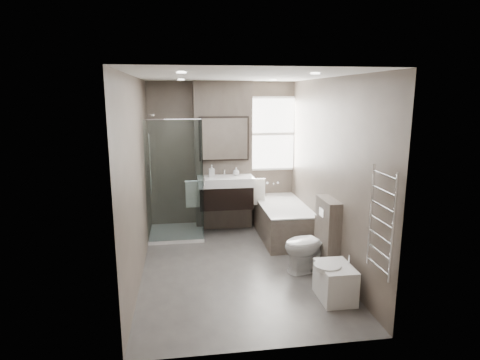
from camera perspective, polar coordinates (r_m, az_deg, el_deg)
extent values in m
cube|color=#4F4C49|center=(5.78, -0.42, -12.43)|extent=(2.65, 3.85, 0.05)
cube|color=silver|center=(5.26, -0.47, 14.83)|extent=(2.65, 3.85, 0.05)
cube|color=#5F5449|center=(7.25, -2.53, 3.56)|extent=(2.65, 0.05, 2.60)
cube|color=#5F5449|center=(3.53, 3.85, -5.66)|extent=(2.65, 0.05, 2.60)
cube|color=#5F5449|center=(5.35, -14.64, 0.12)|extent=(0.05, 3.85, 2.60)
cube|color=#5F5449|center=(5.70, 12.88, 0.92)|extent=(0.05, 3.85, 2.60)
cube|color=#5A5047|center=(7.10, -2.41, 3.38)|extent=(1.00, 0.25, 2.60)
cube|color=black|center=(6.89, -2.06, -2.32)|extent=(0.90, 0.45, 0.38)
cube|color=white|center=(6.83, -2.08, -0.17)|extent=(0.95, 0.47, 0.15)
cylinder|color=silver|center=(6.97, -2.24, 1.21)|extent=(0.03, 0.03, 0.12)
cylinder|color=silver|center=(6.90, -2.19, 1.57)|extent=(0.02, 0.12, 0.02)
cube|color=black|center=(6.91, -2.30, 5.90)|extent=(0.86, 0.06, 0.76)
cube|color=white|center=(6.87, -2.26, 5.86)|extent=(0.80, 0.02, 0.70)
cube|color=silver|center=(6.82, -6.73, -2.03)|extent=(0.24, 0.06, 0.44)
cube|color=silver|center=(6.94, 2.56, -1.72)|extent=(0.24, 0.06, 0.44)
cube|color=white|center=(7.06, -8.97, -7.45)|extent=(0.90, 0.90, 0.06)
cube|color=white|center=(6.36, -9.30, -0.27)|extent=(0.88, 0.01, 1.94)
cube|color=white|center=(6.80, -5.51, 0.64)|extent=(0.01, 0.88, 1.94)
cylinder|color=silver|center=(6.77, -12.70, 2.24)|extent=(0.02, 0.02, 1.00)
cube|color=#5A5047|center=(6.85, 6.02, -5.82)|extent=(0.75, 1.60, 0.55)
cube|color=white|center=(6.77, 6.08, -3.57)|extent=(0.75, 1.60, 0.03)
cube|color=white|center=(6.79, 6.06, -4.10)|extent=(0.61, 1.42, 0.12)
cube|color=white|center=(7.30, 4.57, 6.56)|extent=(0.98, 0.04, 1.33)
cube|color=white|center=(7.28, 4.61, 6.54)|extent=(0.90, 0.01, 1.25)
cube|color=white|center=(7.28, 4.62, 6.54)|extent=(0.90, 0.01, 0.05)
imported|color=white|center=(5.61, 9.92, -8.97)|extent=(0.83, 0.61, 0.75)
cube|color=#5A5047|center=(5.64, 12.31, -7.60)|extent=(0.18, 0.55, 1.00)
cube|color=silver|center=(5.51, 11.53, -4.54)|extent=(0.01, 0.16, 0.11)
cube|color=white|center=(4.99, 13.37, -13.96)|extent=(0.38, 0.52, 0.42)
cylinder|color=white|center=(4.87, 12.32, -11.94)|extent=(0.31, 0.31, 0.05)
cylinder|color=silver|center=(4.94, 15.29, -10.78)|extent=(0.02, 0.02, 0.10)
cylinder|color=silver|center=(4.11, 20.96, -6.52)|extent=(0.03, 0.03, 1.10)
cylinder|color=silver|center=(4.49, 18.13, -4.74)|extent=(0.03, 0.03, 1.10)
cube|color=silver|center=(4.30, 19.48, -5.59)|extent=(0.02, 0.46, 1.00)
imported|color=white|center=(6.83, -4.04, 1.33)|extent=(0.09, 0.09, 0.20)
imported|color=white|center=(6.92, -0.56, 1.24)|extent=(0.11, 0.11, 0.14)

